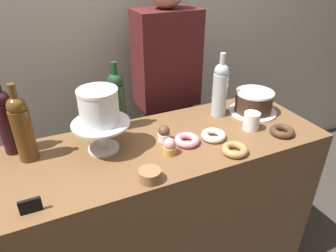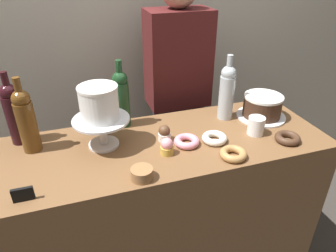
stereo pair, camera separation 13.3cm
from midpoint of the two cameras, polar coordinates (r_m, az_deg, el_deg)
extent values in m
cube|color=#BCB7A8|center=(2.00, -12.74, 18.46)|extent=(6.00, 0.05, 2.60)
cube|color=brown|center=(1.66, -2.39, -16.55)|extent=(1.44, 0.54, 0.92)
cylinder|color=silver|center=(1.36, -14.61, -4.07)|extent=(0.13, 0.13, 0.01)
cylinder|color=silver|center=(1.33, -14.93, -1.86)|extent=(0.04, 0.04, 0.11)
cylinder|color=silver|center=(1.30, -15.27, 0.41)|extent=(0.24, 0.24, 0.01)
cylinder|color=white|center=(1.27, -15.69, 3.23)|extent=(0.16, 0.16, 0.13)
cylinder|color=white|center=(1.24, -16.13, 6.22)|extent=(0.16, 0.16, 0.01)
cylinder|color=white|center=(1.66, 13.21, 2.58)|extent=(0.25, 0.25, 0.01)
cylinder|color=#3D2619|center=(1.64, 13.42, 4.25)|extent=(0.19, 0.19, 0.10)
cylinder|color=white|center=(1.62, 13.64, 6.00)|extent=(0.19, 0.19, 0.01)
cylinder|color=#5B3814|center=(1.36, -27.77, -1.61)|extent=(0.08, 0.08, 0.22)
sphere|color=#5B3814|center=(1.31, -29.04, 3.19)|extent=(0.07, 0.07, 0.07)
cylinder|color=#5B3814|center=(1.29, -29.58, 5.21)|extent=(0.03, 0.03, 0.08)
cylinder|color=black|center=(1.44, -29.85, -0.44)|extent=(0.08, 0.08, 0.22)
sphere|color=black|center=(1.39, -31.13, 4.11)|extent=(0.07, 0.07, 0.07)
cylinder|color=#B2BCC1|center=(1.56, 7.16, 5.66)|extent=(0.08, 0.08, 0.22)
sphere|color=#B2BCC1|center=(1.52, 7.45, 10.06)|extent=(0.07, 0.07, 0.07)
cylinder|color=#B2BCC1|center=(1.50, 7.58, 11.89)|extent=(0.03, 0.03, 0.08)
cylinder|color=#193D1E|center=(1.46, -11.96, 3.45)|extent=(0.08, 0.08, 0.22)
sphere|color=#193D1E|center=(1.41, -12.49, 8.09)|extent=(0.07, 0.07, 0.07)
cylinder|color=#193D1E|center=(1.39, -12.72, 10.04)|extent=(0.03, 0.03, 0.08)
cylinder|color=white|center=(1.37, -3.52, -2.13)|extent=(0.06, 0.06, 0.03)
sphere|color=brown|center=(1.36, -3.56, -1.00)|extent=(0.05, 0.05, 0.05)
cylinder|color=gold|center=(1.28, -2.69, -4.60)|extent=(0.06, 0.06, 0.03)
sphere|color=pink|center=(1.27, -2.73, -3.43)|extent=(0.05, 0.05, 0.05)
torus|color=pink|center=(1.35, 0.74, -2.73)|extent=(0.11, 0.11, 0.03)
torus|color=silver|center=(1.39, 5.74, -1.83)|extent=(0.11, 0.11, 0.03)
torus|color=#B27F47|center=(1.30, 9.47, -4.45)|extent=(0.11, 0.11, 0.03)
torus|color=#472D1E|center=(1.49, 18.11, -0.98)|extent=(0.11, 0.11, 0.03)
cylinder|color=olive|center=(1.16, -6.70, -9.83)|extent=(0.08, 0.08, 0.01)
cylinder|color=olive|center=(1.15, -6.73, -9.40)|extent=(0.08, 0.08, 0.01)
cylinder|color=olive|center=(1.14, -6.76, -8.97)|extent=(0.08, 0.08, 0.01)
cylinder|color=olive|center=(1.14, -6.80, -8.53)|extent=(0.08, 0.08, 0.01)
cube|color=black|center=(1.14, -27.41, -13.17)|extent=(0.07, 0.01, 0.05)
cylinder|color=white|center=(1.48, 12.80, 0.84)|extent=(0.08, 0.08, 0.09)
cube|color=black|center=(2.12, -2.03, -6.07)|extent=(0.28, 0.18, 0.85)
cube|color=#4C1919|center=(1.81, -2.43, 12.29)|extent=(0.36, 0.22, 0.55)
camera|label=1|loc=(0.07, -92.86, -1.61)|focal=32.80mm
camera|label=2|loc=(0.07, 87.14, 1.61)|focal=32.80mm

